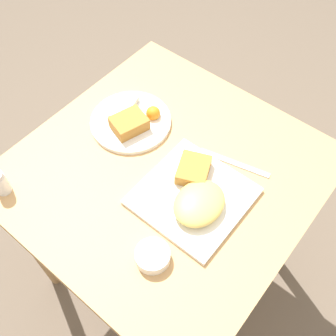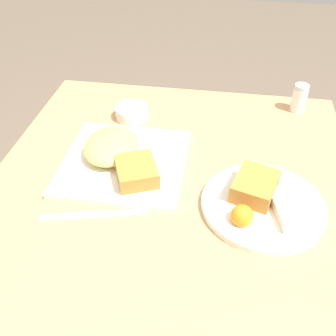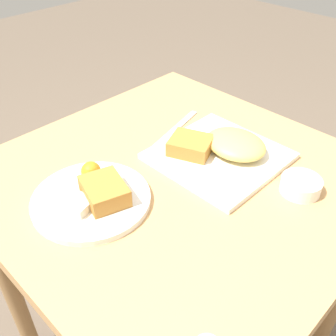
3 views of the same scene
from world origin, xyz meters
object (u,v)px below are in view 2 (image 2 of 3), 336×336
(plate_square_near, at_px, (121,157))
(plate_oval_far, at_px, (262,202))
(salt_shaker, at_px, (299,100))
(sauce_ramekin, at_px, (132,112))
(butter_knife, at_px, (93,215))

(plate_square_near, bearing_deg, plate_oval_far, 73.80)
(plate_oval_far, relative_size, salt_shaker, 3.21)
(salt_shaker, bearing_deg, plate_square_near, -53.83)
(sauce_ramekin, xyz_separation_m, butter_knife, (0.37, 0.01, -0.02))
(sauce_ramekin, xyz_separation_m, salt_shaker, (-0.11, 0.44, 0.02))
(butter_knife, bearing_deg, salt_shaker, 33.74)
(plate_oval_far, xyz_separation_m, butter_knife, (0.08, -0.33, -0.01))
(plate_oval_far, height_order, sauce_ramekin, plate_oval_far)
(plate_square_near, height_order, plate_oval_far, plate_square_near)
(plate_oval_far, distance_m, salt_shaker, 0.41)
(plate_square_near, height_order, sauce_ramekin, plate_square_near)
(sauce_ramekin, relative_size, butter_knife, 0.41)
(sauce_ramekin, bearing_deg, butter_knife, 0.85)
(plate_square_near, bearing_deg, sauce_ramekin, -173.89)
(salt_shaker, distance_m, butter_knife, 0.65)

